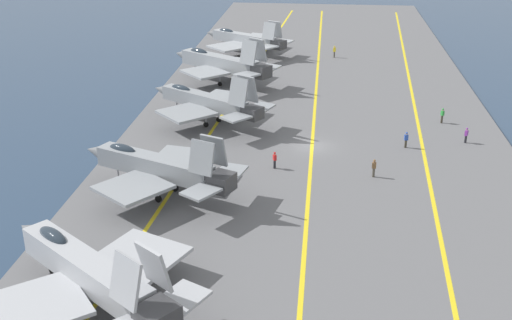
{
  "coord_description": "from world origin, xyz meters",
  "views": [
    {
      "loc": [
        -62.14,
        -0.83,
        25.27
      ],
      "look_at": [
        -10.12,
        4.78,
        2.9
      ],
      "focal_mm": 45.0,
      "sensor_mm": 36.0,
      "label": 1
    }
  ],
  "objects": [
    {
      "name": "parked_jet_third",
      "position": [
        -12.88,
        12.99,
        3.07
      ],
      "size": [
        12.71,
        15.55,
        6.28
      ],
      "color": "gray",
      "rests_on": "carrier_deck"
    },
    {
      "name": "parked_jet_fifth",
      "position": [
        22.11,
        13.05,
        3.21
      ],
      "size": [
        13.13,
        16.19,
        6.8
      ],
      "color": "#93999E",
      "rests_on": "carrier_deck"
    },
    {
      "name": "crew_blue_vest",
      "position": [
        0.62,
        -9.61,
        1.34
      ],
      "size": [
        0.31,
        0.41,
        1.71
      ],
      "color": "#383328",
      "rests_on": "carrier_deck"
    },
    {
      "name": "crew_red_vest",
      "position": [
        -6.12,
        3.42,
        1.33
      ],
      "size": [
        0.45,
        0.4,
        1.7
      ],
      "color": "#232328",
      "rests_on": "carrier_deck"
    },
    {
      "name": "parked_jet_fourth",
      "position": [
        5.73,
        12.02,
        3.02
      ],
      "size": [
        12.84,
        15.37,
        6.38
      ],
      "color": "gray",
      "rests_on": "carrier_deck"
    },
    {
      "name": "crew_yellow_vest",
      "position": [
        38.02,
        -2.45,
        1.42
      ],
      "size": [
        0.37,
        0.44,
        1.85
      ],
      "color": "#4C473D",
      "rests_on": "carrier_deck"
    },
    {
      "name": "crew_brown_vest",
      "position": [
        -7.09,
        -5.87,
        1.36
      ],
      "size": [
        0.31,
        0.41,
        1.75
      ],
      "color": "#4C473D",
      "rests_on": "carrier_deck"
    },
    {
      "name": "parked_jet_sixth",
      "position": [
        39.11,
        11.78,
        2.71
      ],
      "size": [
        13.89,
        15.33,
        5.74
      ],
      "color": "#9EA3A8",
      "rests_on": "carrier_deck"
    },
    {
      "name": "parked_jet_second",
      "position": [
        -28.85,
        13.5,
        2.76
      ],
      "size": [
        14.16,
        15.69,
        6.18
      ],
      "color": "#A8AAAF",
      "rests_on": "carrier_deck"
    },
    {
      "name": "deck_stripe_edge_line",
      "position": [
        0.0,
        11.35,
        0.4
      ],
      "size": [
        158.03,
        10.25,
        0.01
      ],
      "primitive_type": "cube",
      "rotation": [
        0.0,
        0.0,
        -0.06
      ],
      "color": "yellow",
      "rests_on": "carrier_deck"
    },
    {
      "name": "deck_stripe_foul_line",
      "position": [
        0.0,
        -11.35,
        0.4
      ],
      "size": [
        158.08,
        9.34,
        0.01
      ],
      "primitive_type": "cube",
      "rotation": [
        0.0,
        0.0,
        -0.06
      ],
      "color": "yellow",
      "rests_on": "carrier_deck"
    },
    {
      "name": "crew_green_vest",
      "position": [
        8.69,
        -14.51,
        1.36
      ],
      "size": [
        0.46,
        0.4,
        1.75
      ],
      "color": "#383328",
      "rests_on": "carrier_deck"
    },
    {
      "name": "carrier_deck",
      "position": [
        0.0,
        0.0,
        0.2
      ],
      "size": [
        175.91,
        41.28,
        0.4
      ],
      "primitive_type": "cube",
      "color": "slate",
      "rests_on": "ground"
    },
    {
      "name": "crew_purple_vest",
      "position": [
        2.67,
        -16.04,
        1.32
      ],
      "size": [
        0.46,
        0.43,
        1.68
      ],
      "color": "#232328",
      "rests_on": "carrier_deck"
    },
    {
      "name": "deck_stripe_centerline",
      "position": [
        0.0,
        0.0,
        0.4
      ],
      "size": [
        158.32,
        0.36,
        0.01
      ],
      "primitive_type": "cube",
      "color": "yellow",
      "rests_on": "carrier_deck"
    },
    {
      "name": "ground_plane",
      "position": [
        0.0,
        0.0,
        0.0
      ],
      "size": [
        2000.0,
        2000.0,
        0.0
      ],
      "primitive_type": "plane",
      "color": "navy"
    }
  ]
}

